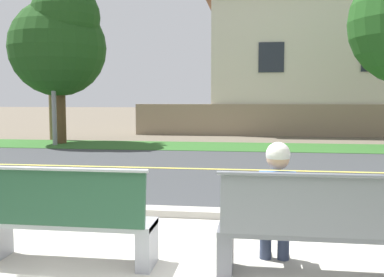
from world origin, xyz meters
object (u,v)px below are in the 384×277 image
seated_person_blue (277,201)px  shade_tree_far_left (60,41)px  bench_left (67,221)px  bench_right (312,231)px  streetlamp (54,28)px

seated_person_blue → shade_tree_far_left: (-7.16, 11.06, 3.04)m
bench_left → shade_tree_far_left: (-5.13, 11.23, 3.26)m
bench_right → bench_left: bearing=180.0°
bench_left → shade_tree_far_left: shade_tree_far_left is taller
bench_right → shade_tree_far_left: (-7.47, 11.23, 3.26)m
bench_left → bench_right: same height
bench_right → streetlamp: (-7.48, 10.83, 3.66)m
seated_person_blue → streetlamp: (-7.17, 10.66, 3.43)m
shade_tree_far_left → streetlamp: bearing=-90.7°
bench_left → seated_person_blue: seated_person_blue is taller
seated_person_blue → streetlamp: 13.29m
bench_left → seated_person_blue: bearing=4.8°
bench_right → streetlamp: bearing=124.6°
bench_left → streetlamp: streetlamp is taller
streetlamp → shade_tree_far_left: streetlamp is taller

